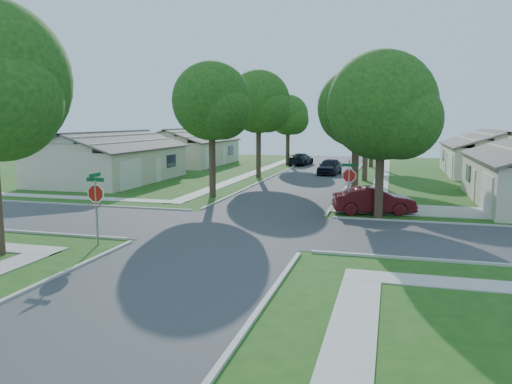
{
  "coord_description": "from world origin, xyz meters",
  "views": [
    {
      "loc": [
        6.87,
        -22.33,
        5.09
      ],
      "look_at": [
        0.48,
        1.13,
        1.6
      ],
      "focal_mm": 35.0,
      "sensor_mm": 36.0,
      "label": 1
    }
  ],
  "objects_px": {
    "tree_e_mid": "(367,107)",
    "car_driveway": "(374,200)",
    "stop_sign_ne": "(349,178)",
    "house_nw_near": "(111,163)",
    "stop_sign_sw": "(96,196)",
    "tree_w_mid": "(259,105)",
    "house_nw_far": "(190,151)",
    "tree_e_far": "(373,112)",
    "car_curb_east": "(330,166)",
    "tree_e_near": "(357,111)",
    "tree_w_far": "(288,117)",
    "tree_ne_corner": "(383,111)",
    "house_ne_far": "(491,159)",
    "car_curb_west": "(301,159)",
    "tree_w_near": "(212,105)"
  },
  "relations": [
    {
      "from": "stop_sign_sw",
      "to": "house_nw_near",
      "type": "bearing_deg",
      "value": 119.83
    },
    {
      "from": "tree_w_mid",
      "to": "tree_ne_corner",
      "type": "relative_size",
      "value": 1.1
    },
    {
      "from": "tree_e_far",
      "to": "car_curb_east",
      "type": "bearing_deg",
      "value": -111.99
    },
    {
      "from": "stop_sign_sw",
      "to": "stop_sign_ne",
      "type": "xyz_separation_m",
      "value": [
        9.4,
        9.4,
        0.0
      ]
    },
    {
      "from": "stop_sign_ne",
      "to": "tree_e_near",
      "type": "relative_size",
      "value": 0.36
    },
    {
      "from": "tree_w_far",
      "to": "house_ne_far",
      "type": "relative_size",
      "value": 0.59
    },
    {
      "from": "stop_sign_ne",
      "to": "tree_w_far",
      "type": "distance_m",
      "value": 30.96
    },
    {
      "from": "tree_e_near",
      "to": "tree_w_near",
      "type": "bearing_deg",
      "value": 180.0
    },
    {
      "from": "tree_e_mid",
      "to": "tree_w_far",
      "type": "height_order",
      "value": "tree_e_mid"
    },
    {
      "from": "tree_e_mid",
      "to": "tree_w_mid",
      "type": "distance_m",
      "value": 9.4
    },
    {
      "from": "stop_sign_ne",
      "to": "tree_e_near",
      "type": "bearing_deg",
      "value": 89.32
    },
    {
      "from": "tree_w_near",
      "to": "car_curb_east",
      "type": "distance_m",
      "value": 18.03
    },
    {
      "from": "house_ne_far",
      "to": "car_curb_east",
      "type": "relative_size",
      "value": 3.01
    },
    {
      "from": "stop_sign_ne",
      "to": "tree_e_far",
      "type": "height_order",
      "value": "tree_e_far"
    },
    {
      "from": "tree_e_near",
      "to": "tree_e_mid",
      "type": "distance_m",
      "value": 12.02
    },
    {
      "from": "stop_sign_sw",
      "to": "car_driveway",
      "type": "distance_m",
      "value": 14.84
    },
    {
      "from": "tree_e_mid",
      "to": "house_ne_far",
      "type": "relative_size",
      "value": 0.68
    },
    {
      "from": "car_curb_east",
      "to": "car_curb_west",
      "type": "distance_m",
      "value": 10.11
    },
    {
      "from": "tree_e_far",
      "to": "tree_w_far",
      "type": "height_order",
      "value": "tree_e_far"
    },
    {
      "from": "tree_e_far",
      "to": "house_nw_near",
      "type": "height_order",
      "value": "tree_e_far"
    },
    {
      "from": "tree_e_far",
      "to": "tree_w_near",
      "type": "relative_size",
      "value": 0.97
    },
    {
      "from": "house_nw_far",
      "to": "car_curb_west",
      "type": "distance_m",
      "value": 13.02
    },
    {
      "from": "tree_e_mid",
      "to": "tree_w_near",
      "type": "relative_size",
      "value": 1.03
    },
    {
      "from": "stop_sign_ne",
      "to": "car_curb_west",
      "type": "height_order",
      "value": "stop_sign_ne"
    },
    {
      "from": "stop_sign_sw",
      "to": "tree_w_mid",
      "type": "xyz_separation_m",
      "value": [
        0.06,
        25.71,
        4.46
      ]
    },
    {
      "from": "stop_sign_ne",
      "to": "car_curb_east",
      "type": "height_order",
      "value": "stop_sign_ne"
    },
    {
      "from": "tree_e_far",
      "to": "tree_w_mid",
      "type": "distance_m",
      "value": 16.05
    },
    {
      "from": "stop_sign_ne",
      "to": "house_nw_near",
      "type": "xyz_separation_m",
      "value": [
        -20.69,
        10.3,
        -0.51
      ]
    },
    {
      "from": "tree_w_mid",
      "to": "car_curb_east",
      "type": "xyz_separation_m",
      "value": [
        5.84,
        4.2,
        -5.72
      ]
    },
    {
      "from": "tree_e_mid",
      "to": "car_curb_west",
      "type": "height_order",
      "value": "tree_e_mid"
    },
    {
      "from": "tree_w_far",
      "to": "house_nw_far",
      "type": "height_order",
      "value": "tree_w_far"
    },
    {
      "from": "tree_e_far",
      "to": "tree_e_near",
      "type": "bearing_deg",
      "value": -90.0
    },
    {
      "from": "stop_sign_ne",
      "to": "tree_e_far",
      "type": "xyz_separation_m",
      "value": [
        0.05,
        29.31,
        3.95
      ]
    },
    {
      "from": "stop_sign_sw",
      "to": "car_curb_east",
      "type": "relative_size",
      "value": 0.66
    },
    {
      "from": "tree_e_mid",
      "to": "car_curb_east",
      "type": "distance_m",
      "value": 7.77
    },
    {
      "from": "tree_w_mid",
      "to": "car_driveway",
      "type": "distance_m",
      "value": 19.67
    },
    {
      "from": "house_ne_far",
      "to": "tree_w_near",
      "type": "bearing_deg",
      "value": -135.91
    },
    {
      "from": "house_nw_far",
      "to": "tree_w_far",
      "type": "bearing_deg",
      "value": 10.05
    },
    {
      "from": "tree_e_near",
      "to": "tree_ne_corner",
      "type": "xyz_separation_m",
      "value": [
        1.61,
        -4.8,
        -0.05
      ]
    },
    {
      "from": "house_ne_far",
      "to": "car_curb_west",
      "type": "height_order",
      "value": "house_ne_far"
    },
    {
      "from": "tree_e_near",
      "to": "house_nw_near",
      "type": "relative_size",
      "value": 0.61
    },
    {
      "from": "house_nw_near",
      "to": "stop_sign_sw",
      "type": "bearing_deg",
      "value": -60.17
    },
    {
      "from": "house_nw_near",
      "to": "tree_e_mid",
      "type": "bearing_deg",
      "value": 16.15
    },
    {
      "from": "tree_w_mid",
      "to": "car_curb_west",
      "type": "xyz_separation_m",
      "value": [
        1.44,
        13.3,
        -5.79
      ]
    },
    {
      "from": "car_curb_east",
      "to": "house_ne_far",
      "type": "bearing_deg",
      "value": 18.93
    },
    {
      "from": "house_nw_near",
      "to": "stop_sign_ne",
      "type": "bearing_deg",
      "value": -26.46
    },
    {
      "from": "tree_e_mid",
      "to": "car_driveway",
      "type": "bearing_deg",
      "value": -85.42
    },
    {
      "from": "stop_sign_sw",
      "to": "car_curb_east",
      "type": "bearing_deg",
      "value": 78.84
    },
    {
      "from": "tree_e_far",
      "to": "car_curb_east",
      "type": "height_order",
      "value": "tree_e_far"
    },
    {
      "from": "house_nw_near",
      "to": "house_nw_far",
      "type": "xyz_separation_m",
      "value": [
        0.0,
        17.0,
        0.0
      ]
    }
  ]
}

